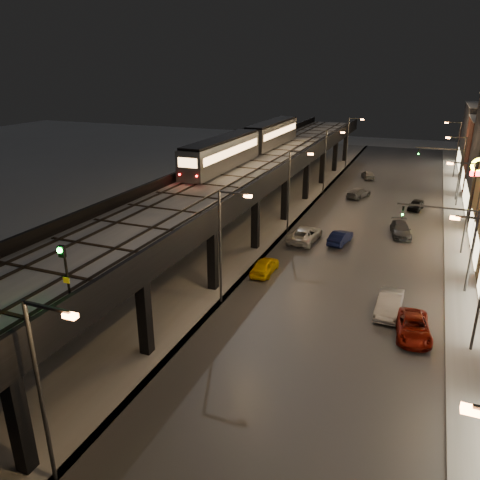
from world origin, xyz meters
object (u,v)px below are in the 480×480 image
(subway_train, at_px, (250,142))
(car_onc_dark, at_px, (413,328))
(rail_signal, at_px, (64,263))
(car_onc_silver, at_px, (389,305))
(car_near_white, at_px, (340,238))
(car_mid_dark, at_px, (358,193))
(car_mid_silver, at_px, (305,235))
(car_onc_white, at_px, (401,230))
(car_onc_red, at_px, (416,205))
(car_far_white, at_px, (368,175))
(car_taxi, at_px, (265,266))

(subway_train, xyz_separation_m, car_onc_dark, (21.89, -26.32, -7.59))
(rail_signal, relative_size, car_onc_silver, 0.66)
(car_near_white, xyz_separation_m, car_mid_dark, (-1.06, 19.16, -0.01))
(subway_train, bearing_deg, car_mid_silver, -46.96)
(car_onc_dark, xyz_separation_m, car_onc_white, (-2.29, 20.79, 0.03))
(car_onc_silver, distance_m, car_onc_red, 29.08)
(car_onc_dark, distance_m, car_onc_white, 20.91)
(subway_train, bearing_deg, car_onc_silver, -49.70)
(car_mid_silver, distance_m, car_onc_red, 19.46)
(car_mid_dark, distance_m, car_far_white, 12.43)
(car_near_white, height_order, car_mid_silver, car_mid_silver)
(car_mid_dark, xyz_separation_m, car_onc_red, (7.73, -3.33, -0.03))
(rail_signal, xyz_separation_m, car_near_white, (7.58, 30.53, -8.10))
(car_mid_silver, xyz_separation_m, car_mid_dark, (2.50, 19.88, -0.10))
(rail_signal, bearing_deg, subway_train, 98.88)
(car_taxi, xyz_separation_m, car_onc_silver, (10.89, -3.29, 0.05))
(car_taxi, relative_size, car_far_white, 1.05)
(car_onc_red, bearing_deg, car_mid_dark, 167.42)
(car_onc_dark, bearing_deg, car_taxi, 147.63)
(rail_signal, distance_m, car_near_white, 32.48)
(rail_signal, height_order, car_onc_silver, rail_signal)
(rail_signal, distance_m, car_onc_silver, 23.46)
(rail_signal, bearing_deg, car_taxi, 82.29)
(car_far_white, distance_m, car_onc_dark, 48.37)
(car_near_white, xyz_separation_m, car_onc_dark, (7.91, -15.88, -0.01))
(rail_signal, bearing_deg, car_onc_dark, 43.41)
(car_near_white, height_order, car_onc_silver, car_onc_silver)
(car_near_white, bearing_deg, car_onc_dark, 125.80)
(car_mid_dark, xyz_separation_m, car_onc_white, (6.67, -14.25, 0.02))
(car_onc_silver, bearing_deg, rail_signal, -125.57)
(car_taxi, relative_size, car_onc_red, 1.11)
(car_onc_red, bearing_deg, car_onc_silver, -80.42)
(car_near_white, bearing_deg, car_far_white, -78.10)
(rail_signal, relative_size, car_far_white, 0.77)
(car_taxi, height_order, car_mid_dark, car_taxi)
(car_taxi, distance_m, car_onc_red, 28.21)
(subway_train, bearing_deg, rail_signal, -81.12)
(car_mid_dark, bearing_deg, car_onc_white, 134.19)
(car_near_white, distance_m, car_onc_dark, 17.74)
(subway_train, relative_size, car_mid_silver, 6.13)
(car_mid_dark, height_order, car_far_white, car_far_white)
(subway_train, height_order, car_onc_dark, subway_train)
(car_onc_silver, bearing_deg, car_taxi, 165.96)
(car_mid_silver, xyz_separation_m, car_onc_silver, (9.66, -12.52, -0.01))
(rail_signal, distance_m, car_onc_red, 49.18)
(car_mid_silver, height_order, car_onc_red, car_mid_silver)
(car_mid_dark, distance_m, car_onc_dark, 36.17)
(subway_train, relative_size, rail_signal, 11.19)
(car_near_white, xyz_separation_m, car_onc_red, (6.67, 15.83, -0.04))
(car_far_white, relative_size, car_onc_white, 0.83)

